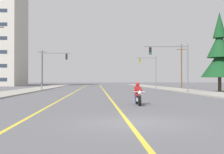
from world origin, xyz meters
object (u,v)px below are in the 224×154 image
(conifer_tree_right_verge_near, at_px, (220,55))
(traffic_signal_mid_right, at_px, (150,67))
(traffic_signal_near_left, at_px, (50,64))
(motorcycle_with_rider, at_px, (138,96))
(utility_pole_right_far, at_px, (181,65))
(utility_pole_left_far, at_px, (42,68))
(traffic_signal_near_right, at_px, (175,60))

(conifer_tree_right_verge_near, bearing_deg, traffic_signal_mid_right, 109.10)
(traffic_signal_near_left, bearing_deg, motorcycle_with_rider, -71.05)
(utility_pole_right_far, distance_m, conifer_tree_right_verge_near, 19.81)
(utility_pole_left_far, bearing_deg, utility_pole_right_far, -31.09)
(conifer_tree_right_verge_near, bearing_deg, utility_pole_right_far, 88.65)
(utility_pole_left_far, bearing_deg, conifer_tree_right_verge_near, -51.86)
(motorcycle_with_rider, relative_size, traffic_signal_near_left, 0.35)
(traffic_signal_mid_right, bearing_deg, utility_pole_right_far, 18.32)
(utility_pole_right_far, bearing_deg, traffic_signal_mid_right, -161.68)
(motorcycle_with_rider, height_order, traffic_signal_near_right, traffic_signal_near_right)
(traffic_signal_near_right, height_order, traffic_signal_mid_right, same)
(traffic_signal_near_right, bearing_deg, utility_pole_right_far, 72.07)
(traffic_signal_mid_right, relative_size, conifer_tree_right_verge_near, 0.58)
(traffic_signal_mid_right, bearing_deg, traffic_signal_near_left, -152.40)
(traffic_signal_near_right, distance_m, traffic_signal_near_left, 19.92)
(motorcycle_with_rider, xyz_separation_m, traffic_signal_near_right, (7.22, 18.53, 3.56))
(motorcycle_with_rider, distance_m, utility_pole_right_far, 42.71)
(utility_pole_left_far, xyz_separation_m, conifer_tree_right_verge_near, (29.96, -38.15, 0.15))
(traffic_signal_near_right, bearing_deg, motorcycle_with_rider, -111.29)
(motorcycle_with_rider, height_order, traffic_signal_mid_right, traffic_signal_mid_right)
(traffic_signal_near_left, xyz_separation_m, utility_pole_right_far, (24.07, 11.32, 0.60))
(traffic_signal_mid_right, height_order, utility_pole_right_far, utility_pole_right_far)
(traffic_signal_near_right, xyz_separation_m, conifer_tree_right_verge_near, (6.50, 1.74, 0.77))
(motorcycle_with_rider, relative_size, conifer_tree_right_verge_near, 0.20)
(conifer_tree_right_verge_near, bearing_deg, motorcycle_with_rider, -124.10)
(motorcycle_with_rider, relative_size, traffic_signal_mid_right, 0.35)
(traffic_signal_mid_right, height_order, conifer_tree_right_verge_near, conifer_tree_right_verge_near)
(traffic_signal_near_left, height_order, utility_pole_left_far, utility_pole_left_far)
(utility_pole_right_far, xyz_separation_m, conifer_tree_right_verge_near, (-0.47, -19.80, 0.23))
(traffic_signal_near_right, distance_m, traffic_signal_mid_right, 19.38)
(traffic_signal_near_left, height_order, traffic_signal_mid_right, same)
(motorcycle_with_rider, xyz_separation_m, traffic_signal_mid_right, (7.62, 37.90, 3.44))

